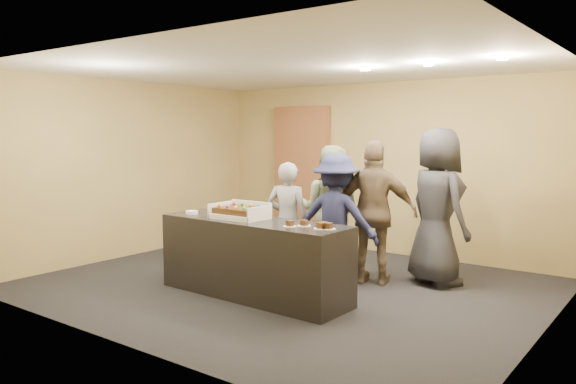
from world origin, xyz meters
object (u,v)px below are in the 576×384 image
object	(u,v)px
person_server_grey	(288,221)
person_brown_extra	(375,212)
serving_counter	(254,258)
person_navy_man	(336,220)
storage_cabinet	(301,175)
plate_stack	(192,212)
person_dark_suit	(437,207)
cake_box	(241,215)
sheet_cake	(240,210)
person_sage_man	(330,210)

from	to	relation	value
person_server_grey	person_brown_extra	world-z (taller)	person_brown_extra
serving_counter	person_navy_man	xyz separation A→B (m)	(0.50, 1.02, 0.38)
storage_cabinet	serving_counter	bearing A→B (deg)	-64.33
plate_stack	person_brown_extra	world-z (taller)	person_brown_extra
serving_counter	person_dark_suit	size ratio (longest dim) A/B	1.22
person_server_grey	person_brown_extra	size ratio (longest dim) A/B	0.85
plate_stack	person_navy_man	world-z (taller)	person_navy_man
cake_box	sheet_cake	xyz separation A→B (m)	(-0.00, -0.02, 0.05)
person_server_grey	person_dark_suit	bearing A→B (deg)	-168.76
plate_stack	person_server_grey	world-z (taller)	person_server_grey
cake_box	storage_cabinet	bearing A→B (deg)	112.51
serving_counter	person_navy_man	bearing A→B (deg)	65.69
serving_counter	person_dark_suit	world-z (taller)	person_dark_suit
person_navy_man	person_brown_extra	bearing A→B (deg)	-151.45
person_brown_extra	person_dark_suit	distance (m)	0.79
cake_box	person_server_grey	bearing A→B (deg)	85.91
storage_cabinet	person_navy_man	size ratio (longest dim) A/B	1.43
plate_stack	person_brown_extra	distance (m)	2.30
sheet_cake	plate_stack	bearing A→B (deg)	-175.22
person_server_grey	person_dark_suit	xyz separation A→B (m)	(1.65, 0.93, 0.22)
person_brown_extra	person_dark_suit	size ratio (longest dim) A/B	0.92
storage_cabinet	sheet_cake	distance (m)	3.28
person_navy_man	plate_stack	bearing A→B (deg)	22.97
sheet_cake	person_sage_man	bearing A→B (deg)	75.70
storage_cabinet	plate_stack	size ratio (longest dim) A/B	15.50
person_navy_man	sheet_cake	bearing A→B (deg)	41.47
person_brown_extra	person_sage_man	bearing A→B (deg)	-22.55
storage_cabinet	person_sage_man	world-z (taller)	storage_cabinet
person_navy_man	storage_cabinet	bearing A→B (deg)	-59.68
plate_stack	person_server_grey	distance (m)	1.24
person_dark_suit	cake_box	bearing A→B (deg)	78.22
serving_counter	person_server_grey	xyz separation A→B (m)	(-0.15, 0.87, 0.32)
person_navy_man	person_brown_extra	distance (m)	0.50
sheet_cake	person_dark_suit	xyz separation A→B (m)	(1.71, 1.80, -0.01)
person_server_grey	person_sage_man	bearing A→B (deg)	-136.97
sheet_cake	person_navy_man	world-z (taller)	person_navy_man
person_server_grey	person_brown_extra	bearing A→B (deg)	-172.62
plate_stack	person_server_grey	xyz separation A→B (m)	(0.80, 0.93, -0.15)
sheet_cake	person_brown_extra	bearing A→B (deg)	51.66
storage_cabinet	person_brown_extra	bearing A→B (deg)	-35.96
cake_box	person_dark_suit	world-z (taller)	person_dark_suit
cake_box	person_server_grey	distance (m)	0.87
person_dark_suit	sheet_cake	bearing A→B (deg)	78.59
person_sage_man	cake_box	bearing A→B (deg)	60.68
person_server_grey	person_sage_man	world-z (taller)	person_sage_man
plate_stack	person_sage_man	bearing A→B (deg)	53.31
sheet_cake	storage_cabinet	bearing A→B (deg)	112.35
person_brown_extra	person_dark_suit	bearing A→B (deg)	-162.50
cake_box	person_server_grey	xyz separation A→B (m)	(0.06, 0.85, -0.18)
plate_stack	person_brown_extra	xyz separation A→B (m)	(1.81, 1.41, -0.01)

